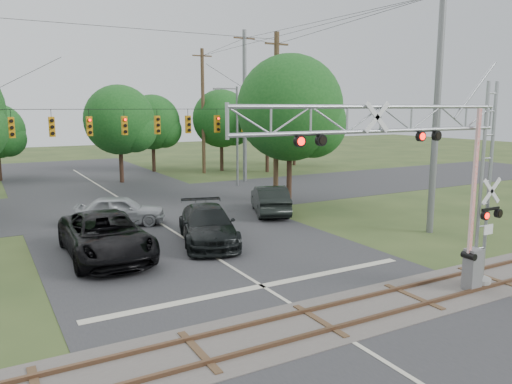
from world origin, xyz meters
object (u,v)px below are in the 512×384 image
sedan_silver (120,210)px  streetlight (235,131)px  car_dark (208,225)px  traffic_signal_span (155,121)px  pickup_black (106,236)px  crossing_gantry (425,168)px

sedan_silver → streetlight: size_ratio=0.60×
car_dark → sedan_silver: size_ratio=1.25×
traffic_signal_span → sedan_silver: (-2.85, -2.16, -4.85)m
sedan_silver → streetlight: streetlight is taller
traffic_signal_span → car_dark: (-0.14, -7.99, -4.80)m
pickup_black → car_dark: bearing=1.2°
crossing_gantry → traffic_signal_span: (-2.97, 18.36, 1.12)m
crossing_gantry → car_dark: 11.43m
crossing_gantry → pickup_black: size_ratio=1.53×
pickup_black → car_dark: size_ratio=1.15×
crossing_gantry → streetlight: (6.09, 25.38, 0.01)m
car_dark → pickup_black: bearing=-163.4°
traffic_signal_span → car_dark: traffic_signal_span is taller
sedan_silver → streetlight: bearing=-33.0°
pickup_black → streetlight: streetlight is taller
car_dark → sedan_silver: car_dark is taller
crossing_gantry → sedan_silver: bearing=109.8°
traffic_signal_span → streetlight: 11.51m
crossing_gantry → traffic_signal_span: traffic_signal_span is taller
crossing_gantry → sedan_silver: 17.62m
car_dark → sedan_silver: (-2.71, 5.84, -0.05)m
pickup_black → streetlight: (14.04, 15.02, 3.59)m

